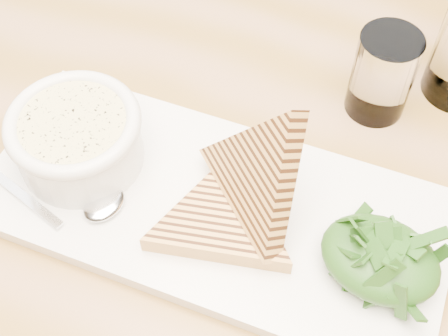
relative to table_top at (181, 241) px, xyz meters
The scene contains 13 objects.
table_top is the anchor object (origin of this frame).
table_leg_bl 0.81m from the table_top, 147.42° to the left, with size 0.06×0.06×0.71m, color #996D46.
platter 0.05m from the table_top, 59.69° to the left, with size 0.44×0.20×0.02m, color white.
soup_bowl 0.14m from the table_top, behind, with size 0.12×0.12×0.05m, color white.
soup 0.15m from the table_top, behind, with size 0.10×0.10×0.01m, color #D8CB80.
bowl_rim 0.15m from the table_top, behind, with size 0.13×0.13×0.01m, color white.
sandwich_flat 0.06m from the table_top, 23.75° to the left, with size 0.16×0.16×0.02m, color #CA9248, non-canonical shape.
sandwich_lean 0.11m from the table_top, 42.39° to the left, with size 0.16×0.16×0.09m, color #CA9248, non-canonical shape.
salad_base 0.19m from the table_top, 12.77° to the left, with size 0.11×0.08×0.04m, color #133C0B.
arugula_pile 0.19m from the table_top, 12.77° to the left, with size 0.11×0.10×0.05m, color #305B1E, non-canonical shape.
spoon_bowl 0.08m from the table_top, 164.74° to the right, with size 0.03×0.04×0.01m, color silver.
spoon_handle 0.16m from the table_top, 162.45° to the right, with size 0.11×0.01×0.00m, color silver.
glass_near 0.27m from the table_top, 65.32° to the left, with size 0.06×0.06×0.10m, color white.
Camera 1 is at (0.25, -0.26, 1.27)m, focal length 50.00 mm.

